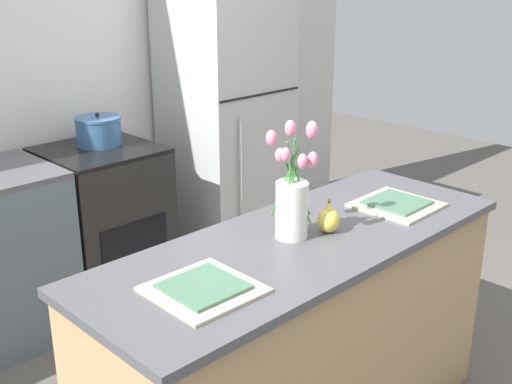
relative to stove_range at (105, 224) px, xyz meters
The scene contains 9 objects.
back_wall 0.99m from the stove_range, 104.01° to the left, with size 5.20×0.08×2.70m.
kitchen_island 1.60m from the stove_range, 93.58° to the right, with size 1.80×0.66×0.90m.
stove_range is the anchor object (origin of this frame).
refrigerator 1.05m from the stove_range, ahead, with size 0.68×0.67×1.82m.
flower_vase 1.68m from the stove_range, 94.34° to the right, with size 0.19×0.19×0.44m.
pear_figurine 1.71m from the stove_range, 89.56° to the right, with size 0.08×0.08×0.14m.
plate_setting_left 1.83m from the stove_range, 110.97° to the right, with size 0.32×0.32×0.02m.
plate_setting_right 1.77m from the stove_range, 75.28° to the right, with size 0.32×0.32×0.02m.
cooking_pot 0.54m from the stove_range, 52.95° to the left, with size 0.26×0.26×0.18m.
Camera 1 is at (-1.68, -1.46, 1.88)m, focal length 45.00 mm.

